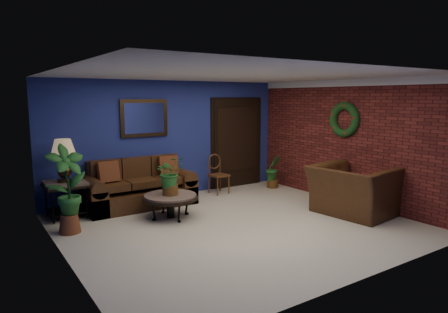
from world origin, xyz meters
TOP-DOWN VIEW (x-y plane):
  - floor at (0.00, 0.00)m, footprint 5.50×5.50m
  - wall_back at (0.00, 2.50)m, footprint 5.50×0.04m
  - wall_left at (-2.75, 0.00)m, footprint 0.04×5.00m
  - wall_right_brick at (2.75, 0.00)m, footprint 0.04×5.00m
  - ceiling at (0.00, 0.00)m, footprint 5.50×5.00m
  - crown_molding at (2.72, 0.00)m, footprint 0.03×5.00m
  - wall_mirror at (-0.60, 2.46)m, footprint 1.02×0.06m
  - closet_door at (1.75, 2.47)m, footprint 1.44×0.06m
  - wreath at (2.69, 0.05)m, footprint 0.16×0.72m
  - sofa at (-0.92, 2.08)m, footprint 2.13×0.92m
  - coffee_table at (-0.75, 1.00)m, footprint 0.98×0.98m
  - end_table at (-2.30, 2.05)m, footprint 0.72×0.72m
  - table_lamp at (-2.30, 2.05)m, footprint 0.44×0.44m
  - side_chair at (0.96, 2.12)m, footprint 0.40×0.40m
  - armchair at (2.15, -0.67)m, footprint 1.36×1.51m
  - coffee_plant at (-0.75, 1.00)m, footprint 0.53×0.47m
  - floor_plant at (2.35, 1.82)m, footprint 0.39×0.33m
  - tall_plant at (-2.45, 1.16)m, footprint 0.70×0.56m

SIDE VIEW (x-z plane):
  - floor at x=0.00m, z-range 0.00..0.00m
  - sofa at x=-0.92m, z-range -0.17..0.79m
  - coffee_table at x=-0.75m, z-range 0.15..0.58m
  - floor_plant at x=2.35m, z-range 0.01..0.80m
  - armchair at x=2.15m, z-range 0.00..0.90m
  - side_chair at x=0.96m, z-range 0.06..0.94m
  - end_table at x=-2.30m, z-range 0.18..0.83m
  - tall_plant at x=-2.45m, z-range 0.05..1.48m
  - coffee_plant at x=-0.75m, z-range 0.45..1.14m
  - closet_door at x=1.75m, z-range -0.04..2.14m
  - table_lamp at x=-2.30m, z-range 0.76..1.50m
  - wall_back at x=0.00m, z-range 0.00..2.50m
  - wall_left at x=-2.75m, z-range 0.00..2.50m
  - wall_right_brick at x=2.75m, z-range 0.00..2.50m
  - wreath at x=2.69m, z-range 1.34..2.06m
  - wall_mirror at x=-0.60m, z-range 1.33..2.10m
  - crown_molding at x=2.72m, z-range 2.36..2.50m
  - ceiling at x=0.00m, z-range 2.49..2.51m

